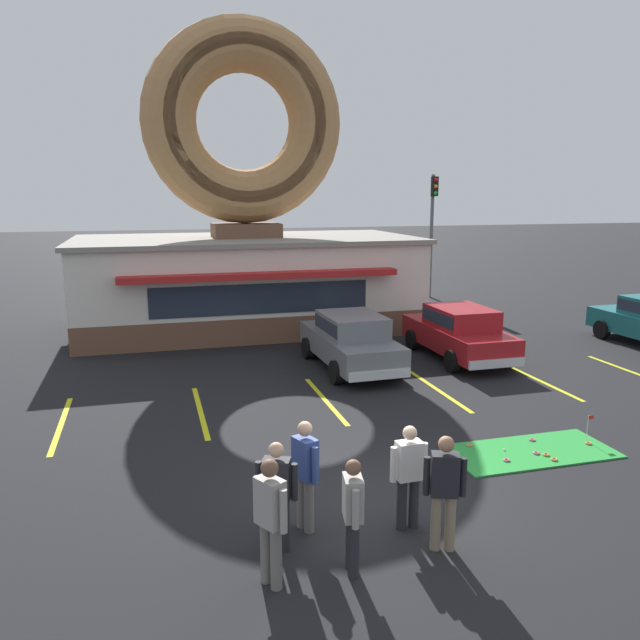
% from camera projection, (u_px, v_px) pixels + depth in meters
% --- Properties ---
extents(ground_plane, '(160.00, 160.00, 0.00)m').
position_uv_depth(ground_plane, '(370.00, 499.00, 10.27)').
color(ground_plane, black).
extents(donut_shop_building, '(12.30, 6.75, 10.96)m').
position_uv_depth(donut_shop_building, '(246.00, 227.00, 22.74)').
color(donut_shop_building, brown).
rests_on(donut_shop_building, ground).
extents(putting_mat, '(3.23, 1.47, 0.03)m').
position_uv_depth(putting_mat, '(531.00, 451.00, 12.12)').
color(putting_mat, green).
rests_on(putting_mat, ground).
extents(mini_donut_near_left, '(0.13, 0.13, 0.04)m').
position_uv_depth(mini_donut_near_left, '(546.00, 455.00, 11.89)').
color(mini_donut_near_left, '#D17F47').
rests_on(mini_donut_near_left, putting_mat).
extents(mini_donut_near_right, '(0.13, 0.13, 0.04)m').
position_uv_depth(mini_donut_near_right, '(554.00, 459.00, 11.67)').
color(mini_donut_near_right, '#D17F47').
rests_on(mini_donut_near_right, putting_mat).
extents(mini_donut_mid_left, '(0.13, 0.13, 0.04)m').
position_uv_depth(mini_donut_mid_left, '(589.00, 443.00, 12.43)').
color(mini_donut_mid_left, '#D17F47').
rests_on(mini_donut_mid_left, putting_mat).
extents(mini_donut_mid_centre, '(0.13, 0.13, 0.04)m').
position_uv_depth(mini_donut_mid_centre, '(532.00, 440.00, 12.61)').
color(mini_donut_mid_centre, '#D8667F').
rests_on(mini_donut_mid_centre, putting_mat).
extents(mini_donut_mid_right, '(0.13, 0.13, 0.04)m').
position_uv_depth(mini_donut_mid_right, '(507.00, 460.00, 11.65)').
color(mini_donut_mid_right, '#D8667F').
rests_on(mini_donut_mid_right, putting_mat).
extents(mini_donut_far_left, '(0.13, 0.13, 0.04)m').
position_uv_depth(mini_donut_far_left, '(470.00, 445.00, 12.34)').
color(mini_donut_far_left, '#D17F47').
rests_on(mini_donut_far_left, putting_mat).
extents(mini_donut_far_centre, '(0.13, 0.13, 0.04)m').
position_uv_depth(mini_donut_far_centre, '(536.00, 453.00, 11.97)').
color(mini_donut_far_centre, '#D8667F').
rests_on(mini_donut_far_centre, putting_mat).
extents(golf_ball, '(0.04, 0.04, 0.04)m').
position_uv_depth(golf_ball, '(504.00, 450.00, 12.12)').
color(golf_ball, white).
rests_on(golf_ball, putting_mat).
extents(putting_flag_pin, '(0.13, 0.01, 0.55)m').
position_uv_depth(putting_flag_pin, '(589.00, 422.00, 12.51)').
color(putting_flag_pin, silver).
rests_on(putting_flag_pin, putting_mat).
extents(car_red, '(1.99, 4.56, 1.60)m').
position_uv_depth(car_red, '(459.00, 330.00, 18.82)').
color(car_red, maroon).
rests_on(car_red, ground).
extents(car_grey, '(2.07, 4.60, 1.60)m').
position_uv_depth(car_grey, '(351.00, 339.00, 17.75)').
color(car_grey, slate).
rests_on(car_grey, ground).
extents(pedestrian_blue_sweater_man, '(0.39, 0.53, 1.72)m').
position_uv_depth(pedestrian_blue_sweater_man, '(270.00, 516.00, 7.83)').
color(pedestrian_blue_sweater_man, slate).
rests_on(pedestrian_blue_sweater_man, ground).
extents(pedestrian_hooded_kid, '(0.57, 0.36, 1.69)m').
position_uv_depth(pedestrian_hooded_kid, '(444.00, 488.00, 8.63)').
color(pedestrian_hooded_kid, '#7F7056').
rests_on(pedestrian_hooded_kid, ground).
extents(pedestrian_leather_jacket_man, '(0.56, 0.37, 1.61)m').
position_uv_depth(pedestrian_leather_jacket_man, '(277.00, 492.00, 8.62)').
color(pedestrian_leather_jacket_man, '#232328').
rests_on(pedestrian_leather_jacket_man, ground).
extents(pedestrian_clipboard_woman, '(0.60, 0.26, 1.62)m').
position_uv_depth(pedestrian_clipboard_woman, '(409.00, 472.00, 9.21)').
color(pedestrian_clipboard_woman, '#232328').
rests_on(pedestrian_clipboard_woman, ground).
extents(pedestrian_beanie_man, '(0.36, 0.56, 1.70)m').
position_uv_depth(pedestrian_beanie_man, '(305.00, 470.00, 9.16)').
color(pedestrian_beanie_man, slate).
rests_on(pedestrian_beanie_man, ground).
extents(pedestrian_crossing_woman, '(0.30, 0.59, 1.59)m').
position_uv_depth(pedestrian_crossing_woman, '(353.00, 511.00, 8.12)').
color(pedestrian_crossing_woman, '#232328').
rests_on(pedestrian_crossing_woman, ground).
extents(trash_bin, '(0.57, 0.57, 0.97)m').
position_uv_depth(trash_bin, '(415.00, 318.00, 22.55)').
color(trash_bin, '#232833').
rests_on(trash_bin, ground).
extents(traffic_light_pole, '(0.28, 0.47, 5.80)m').
position_uv_depth(traffic_light_pole, '(432.00, 220.00, 29.44)').
color(traffic_light_pole, '#595B60').
rests_on(traffic_light_pole, ground).
extents(parking_stripe_left, '(0.12, 3.60, 0.01)m').
position_uv_depth(parking_stripe_left, '(61.00, 424.00, 13.59)').
color(parking_stripe_left, yellow).
rests_on(parking_stripe_left, ground).
extents(parking_stripe_mid_left, '(0.12, 3.60, 0.01)m').
position_uv_depth(parking_stripe_mid_left, '(200.00, 411.00, 14.38)').
color(parking_stripe_mid_left, yellow).
rests_on(parking_stripe_mid_left, ground).
extents(parking_stripe_centre, '(0.12, 3.60, 0.01)m').
position_uv_depth(parking_stripe_centre, '(325.00, 400.00, 15.17)').
color(parking_stripe_centre, yellow).
rests_on(parking_stripe_centre, ground).
extents(parking_stripe_mid_right, '(0.12, 3.60, 0.01)m').
position_uv_depth(parking_stripe_mid_right, '(438.00, 390.00, 15.95)').
color(parking_stripe_mid_right, yellow).
rests_on(parking_stripe_mid_right, ground).
extents(parking_stripe_right, '(0.12, 3.60, 0.01)m').
position_uv_depth(parking_stripe_right, '(540.00, 380.00, 16.74)').
color(parking_stripe_right, yellow).
rests_on(parking_stripe_right, ground).
extents(parking_stripe_far_right, '(0.12, 3.60, 0.01)m').
position_uv_depth(parking_stripe_far_right, '(632.00, 372.00, 17.53)').
color(parking_stripe_far_right, yellow).
rests_on(parking_stripe_far_right, ground).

